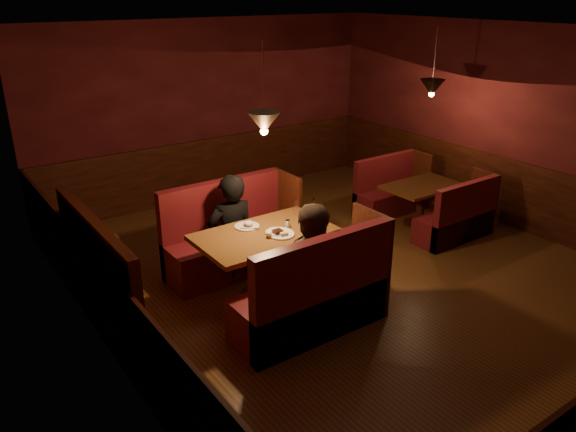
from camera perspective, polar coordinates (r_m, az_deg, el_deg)
room at (r=6.58m, az=4.31°, el=1.92°), size 6.02×7.02×2.92m
main_table at (r=6.27m, az=-2.12°, el=-3.26°), size 1.53×0.93×1.07m
main_bench_far at (r=7.06m, az=-5.85°, el=-2.69°), size 1.68×0.60×1.15m
main_bench_near at (r=5.78m, az=2.84°, el=-8.64°), size 1.68×0.60×1.15m
second_table at (r=8.54m, az=13.43°, el=2.06°), size 1.13×0.72×0.64m
second_bench_far at (r=9.05m, az=10.28°, el=2.20°), size 1.25×0.47×0.89m
second_bench_near at (r=8.23m, az=16.89°, el=-0.48°), size 1.25×0.47×0.89m
diner_a at (r=6.68m, az=-5.85°, el=0.22°), size 0.65×0.46×1.68m
diner_b at (r=5.75m, az=2.95°, el=-3.45°), size 0.83×0.66×1.67m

